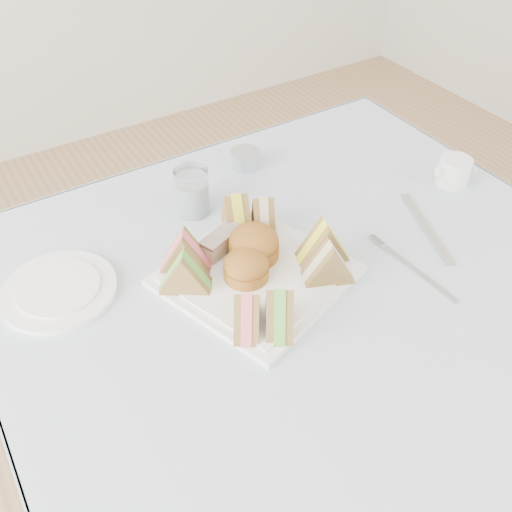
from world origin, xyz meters
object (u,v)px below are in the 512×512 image
creamer_jug (454,171)px  water_glass (192,192)px  table (311,422)px  serving_plate (256,275)px

creamer_jug → water_glass: bearing=166.1°
table → creamer_jug: bearing=16.5°
table → serving_plate: size_ratio=3.34×
serving_plate → water_glass: size_ratio=2.90×
serving_plate → water_glass: (-0.00, 0.22, 0.04)m
table → creamer_jug: (0.41, 0.12, 0.40)m
table → serving_plate: (-0.07, 0.10, 0.38)m
serving_plate → creamer_jug: creamer_jug is taller
water_glass → creamer_jug: (0.49, -0.19, -0.02)m
table → water_glass: size_ratio=9.70×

